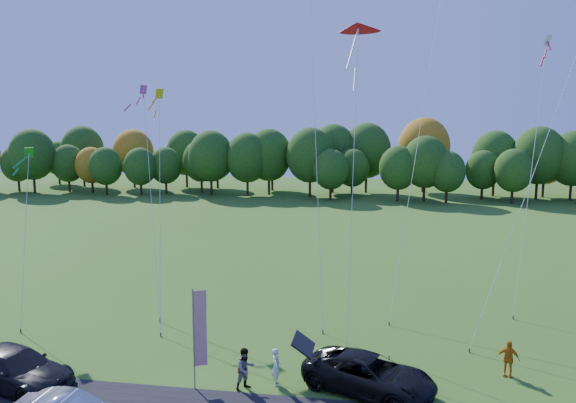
# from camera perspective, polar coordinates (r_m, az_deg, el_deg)

# --- Properties ---
(ground) EXTENTS (160.00, 160.00, 0.00)m
(ground) POSITION_cam_1_polar(r_m,az_deg,el_deg) (25.43, -2.27, -17.91)
(ground) COLOR #345E19
(tree_line) EXTENTS (116.00, 12.00, 10.00)m
(tree_line) POSITION_cam_1_polar(r_m,az_deg,el_deg) (78.23, 5.75, 0.35)
(tree_line) COLOR #1E4711
(tree_line) RESTS_ON ground
(black_suv) EXTENTS (6.11, 4.55, 1.54)m
(black_suv) POSITION_cam_1_polar(r_m,az_deg,el_deg) (24.58, 8.28, -16.99)
(black_suv) COLOR black
(black_suv) RESTS_ON ground
(dark_truck_a) EXTENTS (6.05, 3.76, 1.64)m
(dark_truck_a) POSITION_cam_1_polar(r_m,az_deg,el_deg) (27.30, -26.01, -15.01)
(dark_truck_a) COLOR black
(dark_truck_a) RESTS_ON ground
(person_tailgate_a) EXTENTS (0.53, 0.67, 1.62)m
(person_tailgate_a) POSITION_cam_1_polar(r_m,az_deg,el_deg) (24.92, -1.20, -16.42)
(person_tailgate_a) COLOR white
(person_tailgate_a) RESTS_ON ground
(person_tailgate_b) EXTENTS (1.09, 1.09, 1.79)m
(person_tailgate_b) POSITION_cam_1_polar(r_m,az_deg,el_deg) (24.60, -4.35, -16.58)
(person_tailgate_b) COLOR gray
(person_tailgate_b) RESTS_ON ground
(person_east) EXTENTS (1.02, 0.64, 1.62)m
(person_east) POSITION_cam_1_polar(r_m,az_deg,el_deg) (27.42, 21.45, -14.62)
(person_east) COLOR #C87512
(person_east) RESTS_ON ground
(feather_flag) EXTENTS (0.53, 0.30, 4.38)m
(feather_flag) POSITION_cam_1_polar(r_m,az_deg,el_deg) (24.22, -9.06, -12.49)
(feather_flag) COLOR #999999
(feather_flag) RESTS_ON ground
(kite_delta_blue) EXTENTS (3.79, 10.41, 25.21)m
(kite_delta_blue) POSITION_cam_1_polar(r_m,az_deg,el_deg) (33.16, 2.64, 10.58)
(kite_delta_blue) COLOR #4C3F33
(kite_delta_blue) RESTS_ON ground
(kite_parafoil_orange) EXTENTS (5.90, 13.28, 27.04)m
(kite_parafoil_orange) POSITION_cam_1_polar(r_m,az_deg,el_deg) (36.41, 13.96, 11.56)
(kite_parafoil_orange) COLOR #4C3F33
(kite_parafoil_orange) RESTS_ON ground
(kite_delta_red) EXTENTS (2.40, 9.32, 17.62)m
(kite_delta_red) POSITION_cam_1_polar(r_m,az_deg,el_deg) (30.63, 6.90, 11.45)
(kite_delta_red) COLOR #4C3F33
(kite_delta_red) RESTS_ON ground
(kite_parafoil_rainbow) EXTENTS (8.67, 6.41, 20.07)m
(kite_parafoil_rainbow) POSITION_cam_1_polar(r_m,az_deg,el_deg) (30.97, 24.55, 5.15)
(kite_parafoil_rainbow) COLOR #4C3F33
(kite_parafoil_rainbow) RESTS_ON ground
(kite_diamond_yellow) EXTENTS (3.15, 7.96, 13.36)m
(kite_diamond_yellow) POSITION_cam_1_polar(r_m,az_deg,el_deg) (32.91, -12.88, -0.07)
(kite_diamond_yellow) COLOR #4C3F33
(kite_diamond_yellow) RESTS_ON ground
(kite_diamond_green) EXTENTS (2.47, 5.17, 9.85)m
(kite_diamond_green) POSITION_cam_1_polar(r_m,az_deg,el_deg) (34.82, -25.16, -3.12)
(kite_diamond_green) COLOR #4C3F33
(kite_diamond_green) RESTS_ON ground
(kite_diamond_white) EXTENTS (2.93, 6.15, 16.64)m
(kite_diamond_white) POSITION_cam_1_polar(r_m,az_deg,el_deg) (36.02, 23.49, 2.82)
(kite_diamond_white) COLOR #4C3F33
(kite_diamond_white) RESTS_ON ground
(kite_diamond_pink) EXTENTS (4.53, 8.70, 13.72)m
(kite_diamond_pink) POSITION_cam_1_polar(r_m,az_deg,el_deg) (35.55, -13.76, 0.83)
(kite_diamond_pink) COLOR #4C3F33
(kite_diamond_pink) RESTS_ON ground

